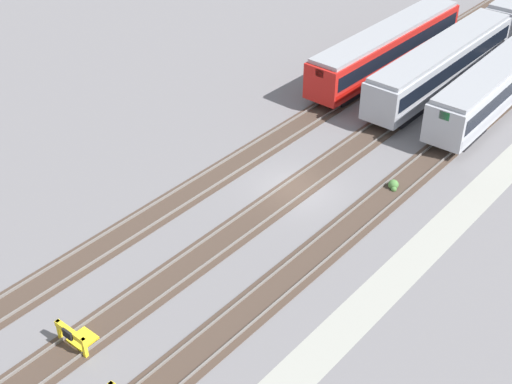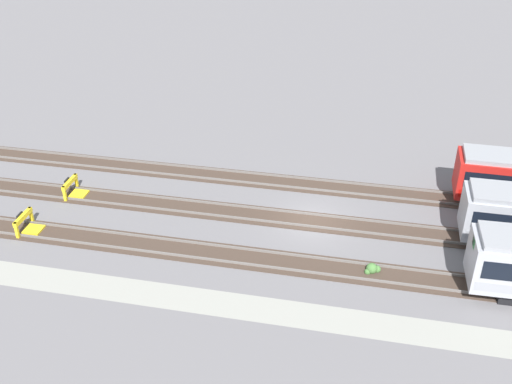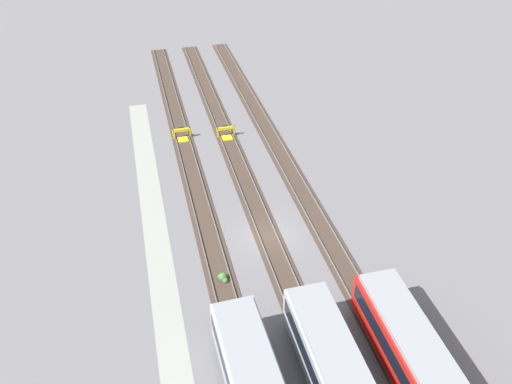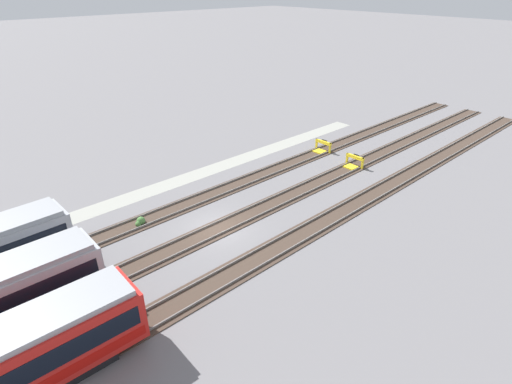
{
  "view_description": "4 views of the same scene",
  "coord_description": "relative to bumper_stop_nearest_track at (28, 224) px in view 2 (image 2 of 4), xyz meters",
  "views": [
    {
      "loc": [
        -29.11,
        -21.23,
        24.61
      ],
      "look_at": [
        -3.78,
        0.0,
        1.8
      ],
      "focal_mm": 50.0,
      "sensor_mm": 36.0,
      "label": 1
    },
    {
      "loc": [
        2.99,
        -32.41,
        21.38
      ],
      "look_at": [
        -3.78,
        0.0,
        1.8
      ],
      "focal_mm": 42.0,
      "sensor_mm": 36.0,
      "label": 2
    },
    {
      "loc": [
        29.76,
        -8.6,
        27.16
      ],
      "look_at": [
        -3.78,
        0.0,
        1.8
      ],
      "focal_mm": 35.0,
      "sensor_mm": 36.0,
      "label": 3
    },
    {
      "loc": [
        14.55,
        20.37,
        16.46
      ],
      "look_at": [
        -3.78,
        0.0,
        1.8
      ],
      "focal_mm": 28.0,
      "sensor_mm": 36.0,
      "label": 4
    }
  ],
  "objects": [
    {
      "name": "ground_plane",
      "position": [
        17.48,
        4.67,
        -0.51
      ],
      "size": [
        400.0,
        400.0,
        0.0
      ],
      "primitive_type": "plane",
      "color": "slate"
    },
    {
      "name": "bumper_stop_nearest_track",
      "position": [
        0.0,
        0.0,
        0.0
      ],
      "size": [
        1.36,
        2.01,
        1.22
      ],
      "color": "yellow",
      "rests_on": "ground"
    },
    {
      "name": "service_walkway",
      "position": [
        17.48,
        -4.21,
        -0.51
      ],
      "size": [
        54.0,
        2.0,
        0.01
      ],
      "primitive_type": "cube",
      "color": "#9E9E93",
      "rests_on": "ground"
    },
    {
      "name": "bumper_stop_near_inner_track",
      "position": [
        0.81,
        4.67,
        0.0
      ],
      "size": [
        1.35,
        2.0,
        1.22
      ],
      "color": "yellow",
      "rests_on": "ground"
    },
    {
      "name": "weed_clump",
      "position": [
        21.42,
        0.16,
        -0.27
      ],
      "size": [
        0.92,
        0.7,
        0.64
      ],
      "color": "#4C7F3D",
      "rests_on": "ground"
    },
    {
      "name": "rail_track_nearest",
      "position": [
        17.48,
        -0.01,
        -0.47
      ],
      "size": [
        90.0,
        2.23,
        0.21
      ],
      "color": "#47382D",
      "rests_on": "ground"
    },
    {
      "name": "rail_track_near_inner",
      "position": [
        17.48,
        4.67,
        -0.47
      ],
      "size": [
        90.0,
        2.24,
        0.21
      ],
      "color": "#47382D",
      "rests_on": "ground"
    },
    {
      "name": "rail_track_middle",
      "position": [
        17.48,
        9.34,
        -0.47
      ],
      "size": [
        90.0,
        2.23,
        0.21
      ],
      "color": "#47382D",
      "rests_on": "ground"
    }
  ]
}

